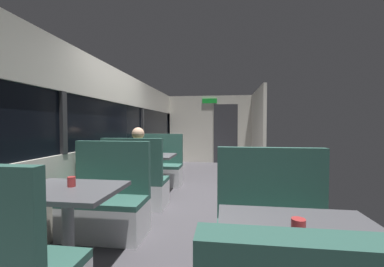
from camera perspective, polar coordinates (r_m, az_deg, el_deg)
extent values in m
cube|color=#423F44|center=(4.24, 0.82, -15.92)|extent=(3.30, 9.20, 0.02)
cube|color=beige|center=(4.52, -17.99, -8.55)|extent=(0.08, 8.40, 0.95)
cube|color=beige|center=(4.49, -18.21, 10.94)|extent=(0.08, 8.40, 0.60)
cube|color=black|center=(4.44, -18.23, 2.30)|extent=(0.03, 8.40, 0.75)
cube|color=#2D2D30|center=(3.22, -28.63, 2.26)|extent=(0.06, 0.08, 0.75)
cube|color=#2D2D30|center=(5.73, -11.85, 2.29)|extent=(0.06, 0.08, 0.75)
cube|color=#2D2D30|center=(8.42, -5.51, 2.26)|extent=(0.06, 0.08, 0.75)
cube|color=beige|center=(8.22, 4.26, 1.04)|extent=(2.90, 0.08, 2.30)
cube|color=#333338|center=(8.16, 8.10, -0.03)|extent=(0.80, 0.04, 2.00)
cube|color=green|center=(8.20, 4.25, 7.83)|extent=(0.50, 0.03, 0.16)
cube|color=beige|center=(7.07, 15.50, 0.80)|extent=(0.08, 2.40, 2.30)
cylinder|color=#9E9EA3|center=(2.54, -27.62, -20.18)|extent=(0.10, 0.10, 0.70)
cube|color=#4C4C51|center=(2.42, -27.78, -12.04)|extent=(0.90, 0.70, 0.04)
cube|color=silver|center=(3.12, -20.17, -18.83)|extent=(0.95, 0.50, 0.39)
cube|color=#2D564C|center=(3.04, -20.22, -14.87)|extent=(0.95, 0.50, 0.06)
cube|color=#2D564C|center=(3.14, -18.51, -7.65)|extent=(0.95, 0.08, 0.65)
cylinder|color=#9E9EA3|center=(4.58, -10.14, -9.92)|extent=(0.10, 0.10, 0.70)
cube|color=#4C4C51|center=(4.52, -10.17, -5.33)|extent=(0.90, 0.70, 0.04)
cube|color=silver|center=(4.01, -13.08, -13.96)|extent=(0.95, 0.50, 0.39)
cube|color=#2D564C|center=(3.96, -13.10, -10.83)|extent=(0.95, 0.50, 0.06)
cube|color=#2D564C|center=(3.70, -14.30, -6.15)|extent=(0.95, 0.08, 0.65)
cube|color=silver|center=(5.23, -7.90, -10.13)|extent=(0.95, 0.50, 0.39)
cube|color=#2D564C|center=(5.19, -7.91, -7.70)|extent=(0.95, 0.50, 0.06)
cube|color=#2D564C|center=(5.34, -7.33, -3.57)|extent=(0.95, 0.08, 0.65)
cube|color=#4C4C51|center=(1.50, 25.06, -20.98)|extent=(0.90, 0.70, 0.04)
cube|color=silver|center=(2.30, 19.29, -26.77)|extent=(0.95, 0.50, 0.39)
cube|color=#2D564C|center=(2.20, 19.37, -21.63)|extent=(0.95, 0.50, 0.06)
cube|color=#2D564C|center=(2.28, 18.38, -11.34)|extent=(0.95, 0.08, 0.65)
cube|color=#26262D|center=(4.00, -13.08, -13.55)|extent=(0.30, 0.36, 0.45)
cube|color=#59724C|center=(3.94, -12.89, -5.99)|extent=(0.34, 0.22, 0.60)
sphere|color=tan|center=(3.92, -12.83, -0.02)|extent=(0.20, 0.20, 0.20)
cylinder|color=#59724C|center=(4.18, -14.60, -5.27)|extent=(0.07, 0.28, 0.07)
cylinder|color=#59724C|center=(4.05, -9.33, -5.48)|extent=(0.07, 0.28, 0.07)
cylinder|color=#B23333|center=(2.45, -27.00, -10.29)|extent=(0.07, 0.07, 0.09)
cylinder|color=#B23333|center=(1.39, 24.21, -19.95)|extent=(0.07, 0.07, 0.09)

